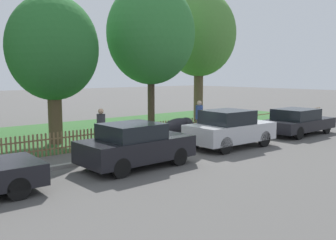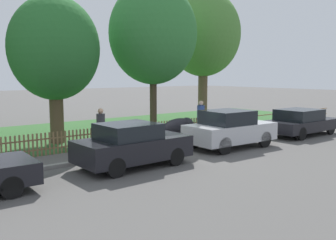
# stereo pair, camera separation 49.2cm
# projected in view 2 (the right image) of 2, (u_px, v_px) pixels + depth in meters

# --- Properties ---
(ground_plane) EXTENTS (120.00, 120.00, 0.00)m
(ground_plane) POSITION_uv_depth(u_px,v_px,m) (165.00, 151.00, 14.74)
(ground_plane) COLOR #565451
(kerb_stone) EXTENTS (32.37, 0.20, 0.12)m
(kerb_stone) POSITION_uv_depth(u_px,v_px,m) (163.00, 149.00, 14.81)
(kerb_stone) COLOR gray
(kerb_stone) RESTS_ON ground
(grass_strip) EXTENTS (32.37, 8.85, 0.01)m
(grass_strip) POSITION_uv_depth(u_px,v_px,m) (89.00, 131.00, 19.81)
(grass_strip) COLOR #33602D
(grass_strip) RESTS_ON ground
(park_fence) EXTENTS (32.37, 0.05, 0.86)m
(park_fence) POSITION_uv_depth(u_px,v_px,m) (135.00, 134.00, 16.34)
(park_fence) COLOR olive
(park_fence) RESTS_ON ground
(parked_car_black_saloon) EXTENTS (3.75, 1.84, 1.44)m
(parked_car_black_saloon) POSITION_uv_depth(u_px,v_px,m) (132.00, 145.00, 12.17)
(parked_car_black_saloon) COLOR black
(parked_car_black_saloon) RESTS_ON ground
(parked_car_navy_estate) EXTENTS (3.84, 1.94, 1.55)m
(parked_car_navy_estate) POSITION_uv_depth(u_px,v_px,m) (230.00, 129.00, 15.31)
(parked_car_navy_estate) COLOR #BCBCC1
(parked_car_navy_estate) RESTS_ON ground
(parked_car_red_compact) EXTENTS (4.22, 1.86, 1.30)m
(parked_car_red_compact) POSITION_uv_depth(u_px,v_px,m) (300.00, 122.00, 18.44)
(parked_car_red_compact) COLOR black
(parked_car_red_compact) RESTS_ON ground
(covered_motorcycle) EXTENTS (1.88, 0.75, 1.11)m
(covered_motorcycle) POSITION_uv_depth(u_px,v_px,m) (180.00, 128.00, 16.30)
(covered_motorcycle) COLOR black
(covered_motorcycle) RESTS_ON ground
(tree_behind_motorcycle) EXTENTS (3.86, 3.86, 6.33)m
(tree_behind_motorcycle) POSITION_uv_depth(u_px,v_px,m) (54.00, 49.00, 15.98)
(tree_behind_motorcycle) COLOR brown
(tree_behind_motorcycle) RESTS_ON ground
(tree_mid_park) EXTENTS (4.39, 4.39, 7.53)m
(tree_mid_park) POSITION_uv_depth(u_px,v_px,m) (153.00, 34.00, 18.57)
(tree_mid_park) COLOR #473828
(tree_mid_park) RESTS_ON ground
(tree_far_left) EXTENTS (4.70, 4.70, 8.26)m
(tree_far_left) POSITION_uv_depth(u_px,v_px,m) (203.00, 34.00, 23.73)
(tree_far_left) COLOR brown
(tree_far_left) RESTS_ON ground
(pedestrian_near_fence) EXTENTS (0.49, 0.49, 1.75)m
(pedestrian_near_fence) POSITION_uv_depth(u_px,v_px,m) (201.00, 117.00, 17.87)
(pedestrian_near_fence) COLOR slate
(pedestrian_near_fence) RESTS_ON ground
(pedestrian_by_lamp) EXTENTS (0.41, 0.41, 1.67)m
(pedestrian_by_lamp) POSITION_uv_depth(u_px,v_px,m) (101.00, 126.00, 14.83)
(pedestrian_by_lamp) COLOR black
(pedestrian_by_lamp) RESTS_ON ground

